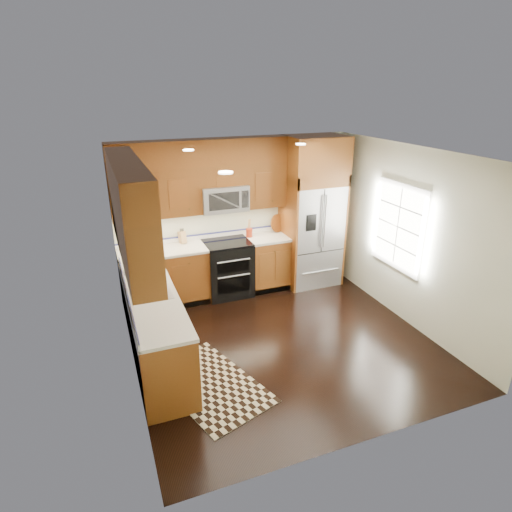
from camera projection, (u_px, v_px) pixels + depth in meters
name	position (u px, v px, depth m)	size (l,w,h in m)	color
ground	(281.00, 340.00, 6.06)	(4.00, 4.00, 0.00)	black
wall_back	(235.00, 215.00, 7.31)	(4.00, 0.02, 2.60)	silver
wall_left	(125.00, 278.00, 4.91)	(0.02, 4.00, 2.60)	silver
wall_right	(408.00, 237.00, 6.25)	(0.02, 4.00, 2.60)	silver
window	(398.00, 226.00, 6.37)	(0.04, 1.10, 1.30)	white
base_cabinets	(180.00, 299.00, 6.26)	(2.85, 3.00, 0.90)	brown
countertop	(186.00, 265.00, 6.23)	(2.86, 3.01, 0.04)	silver
upper_cabinets	(175.00, 190.00, 5.86)	(2.85, 3.00, 1.15)	brown
range	(228.00, 268.00, 7.25)	(0.76, 0.67, 0.95)	black
microwave	(224.00, 198.00, 6.92)	(0.76, 0.40, 0.42)	#B2B2B7
refrigerator	(312.00, 212.00, 7.42)	(0.98, 0.75, 2.60)	#B2B2B7
sink_faucet	(148.00, 290.00, 5.31)	(0.54, 0.44, 0.37)	#B2B2B7
rug	(210.00, 384.00, 5.16)	(0.93, 1.54, 0.01)	black
knife_block	(182.00, 237.00, 7.01)	(0.12, 0.14, 0.25)	tan
utensil_crock	(249.00, 231.00, 7.29)	(0.11, 0.11, 0.31)	#9A2912
cutting_board	(277.00, 231.00, 7.58)	(0.32, 0.32, 0.02)	brown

